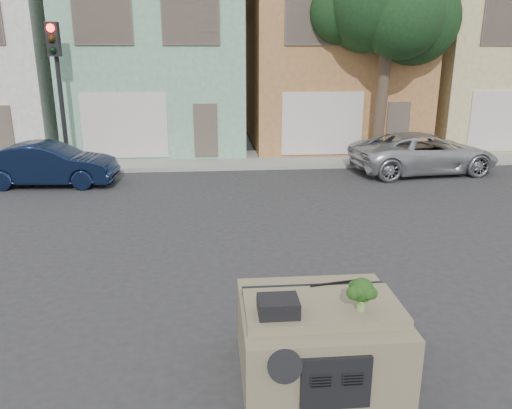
{
  "coord_description": "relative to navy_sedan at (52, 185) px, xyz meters",
  "views": [
    {
      "loc": [
        -1.3,
        -8.56,
        4.07
      ],
      "look_at": [
        -0.5,
        0.5,
        1.3
      ],
      "focal_mm": 35.0,
      "sensor_mm": 36.0,
      "label": 1
    }
  ],
  "objects": [
    {
      "name": "traffic_signal",
      "position": [
        -0.02,
        2.06,
        2.55
      ],
      "size": [
        0.4,
        0.4,
        5.1
      ],
      "primitive_type": "cube",
      "color": "black",
      "rests_on": "ground"
    },
    {
      "name": "sidewalk",
      "position": [
        6.48,
        3.06,
        0.07
      ],
      "size": [
        40.0,
        3.0,
        0.15
      ],
      "primitive_type": "cube",
      "color": "gray",
      "rests_on": "ground"
    },
    {
      "name": "tree_near",
      "position": [
        11.48,
        2.36,
        4.25
      ],
      "size": [
        4.4,
        4.0,
        8.5
      ],
      "primitive_type": "cube",
      "color": "#163317",
      "rests_on": "ground"
    },
    {
      "name": "townhouse_mint",
      "position": [
        2.98,
        7.06,
        3.77
      ],
      "size": [
        7.2,
        8.2,
        7.55
      ],
      "primitive_type": "cube",
      "color": "#80B595",
      "rests_on": "ground"
    },
    {
      "name": "broccoli",
      "position": [
        6.9,
        -10.79,
        1.33
      ],
      "size": [
        0.48,
        0.48,
        0.42
      ],
      "primitive_type": "cube",
      "rotation": [
        0.0,
        0.0,
        5.32
      ],
      "color": "#1A3911",
      "rests_on": "car_dashboard"
    },
    {
      "name": "navy_sedan",
      "position": [
        0.0,
        0.0,
        0.0
      ],
      "size": [
        4.21,
        1.65,
        1.37
      ],
      "primitive_type": "imported",
      "rotation": [
        0.0,
        0.0,
        1.52
      ],
      "color": "black",
      "rests_on": "ground"
    },
    {
      "name": "townhouse_tan",
      "position": [
        10.48,
        7.06,
        3.77
      ],
      "size": [
        7.2,
        8.2,
        7.55
      ],
      "primitive_type": "cube",
      "color": "#AE7645",
      "rests_on": "ground"
    },
    {
      "name": "wiper_arm",
      "position": [
        6.76,
        -10.06,
        1.13
      ],
      "size": [
        0.69,
        0.15,
        0.02
      ],
      "primitive_type": "cube",
      "rotation": [
        0.0,
        0.0,
        0.17
      ],
      "color": "black",
      "rests_on": "car_dashboard"
    },
    {
      "name": "instrument_hump",
      "position": [
        5.9,
        -10.79,
        1.22
      ],
      "size": [
        0.48,
        0.38,
        0.2
      ],
      "primitive_type": "cube",
      "color": "black",
      "rests_on": "car_dashboard"
    },
    {
      "name": "townhouse_beige",
      "position": [
        17.98,
        7.06,
        3.77
      ],
      "size": [
        7.2,
        8.2,
        7.55
      ],
      "primitive_type": "cube",
      "color": "#D4C387",
      "rests_on": "ground"
    },
    {
      "name": "car_dashboard",
      "position": [
        6.48,
        -10.44,
        0.56
      ],
      "size": [
        2.0,
        1.8,
        1.12
      ],
      "primitive_type": "cube",
      "color": "#776D52",
      "rests_on": "ground"
    },
    {
      "name": "silver_pickup",
      "position": [
        12.57,
        0.67,
        0.0
      ],
      "size": [
        5.31,
        2.9,
        1.41
      ],
      "primitive_type": "imported",
      "rotation": [
        0.0,
        0.0,
        1.68
      ],
      "color": "#B2B4B8",
      "rests_on": "ground"
    },
    {
      "name": "ground_plane",
      "position": [
        6.48,
        -7.44,
        0.0
      ],
      "size": [
        120.0,
        120.0,
        0.0
      ],
      "primitive_type": "plane",
      "color": "#303033",
      "rests_on": "ground"
    }
  ]
}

